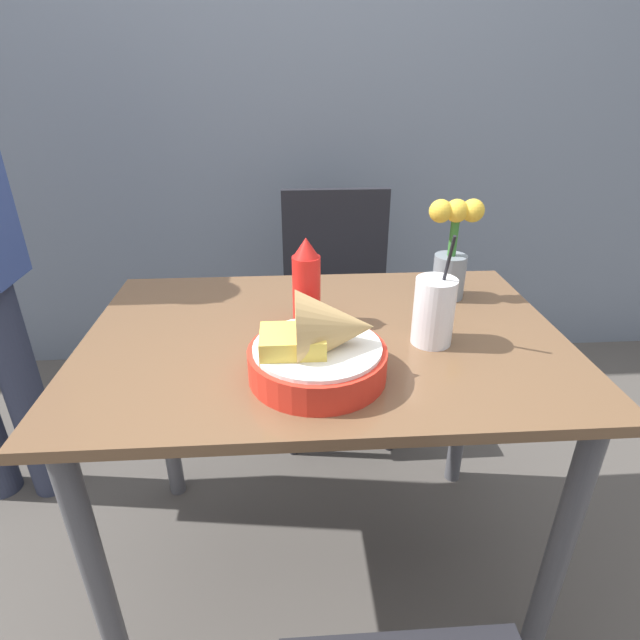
{
  "coord_description": "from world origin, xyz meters",
  "views": [
    {
      "loc": [
        -0.07,
        -0.99,
        1.28
      ],
      "look_at": [
        -0.01,
        -0.05,
        0.81
      ],
      "focal_mm": 28.0,
      "sensor_mm": 36.0,
      "label": 1
    }
  ],
  "objects": [
    {
      "name": "dining_table",
      "position": [
        0.0,
        0.0,
        0.63
      ],
      "size": [
        1.07,
        0.73,
        0.75
      ],
      "color": "brown",
      "rests_on": "ground_plane"
    },
    {
      "name": "drink_cup",
      "position": [
        0.23,
        -0.05,
        0.82
      ],
      "size": [
        0.09,
        0.09,
        0.25
      ],
      "color": "silver",
      "rests_on": "dining_table"
    },
    {
      "name": "food_basket",
      "position": [
        -0.02,
        -0.17,
        0.81
      ],
      "size": [
        0.27,
        0.27,
        0.18
      ],
      "color": "red",
      "rests_on": "dining_table"
    },
    {
      "name": "ground_plane",
      "position": [
        0.0,
        0.0,
        0.0
      ],
      "size": [
        12.0,
        12.0,
        0.0
      ],
      "primitive_type": "plane",
      "color": "#4C4742"
    },
    {
      "name": "flower_vase",
      "position": [
        0.33,
        0.18,
        0.88
      ],
      "size": [
        0.14,
        0.08,
        0.26
      ],
      "color": "gray",
      "rests_on": "dining_table"
    },
    {
      "name": "wall_window",
      "position": [
        0.0,
        1.24,
        1.3
      ],
      "size": [
        7.0,
        0.06,
        2.6
      ],
      "color": "slate",
      "rests_on": "ground_plane"
    },
    {
      "name": "chair_far_window",
      "position": [
        0.1,
        0.74,
        0.53
      ],
      "size": [
        0.4,
        0.4,
        0.9
      ],
      "color": "black",
      "rests_on": "ground_plane"
    },
    {
      "name": "ketchup_bottle",
      "position": [
        -0.04,
        0.06,
        0.85
      ],
      "size": [
        0.06,
        0.06,
        0.21
      ],
      "color": "red",
      "rests_on": "dining_table"
    }
  ]
}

